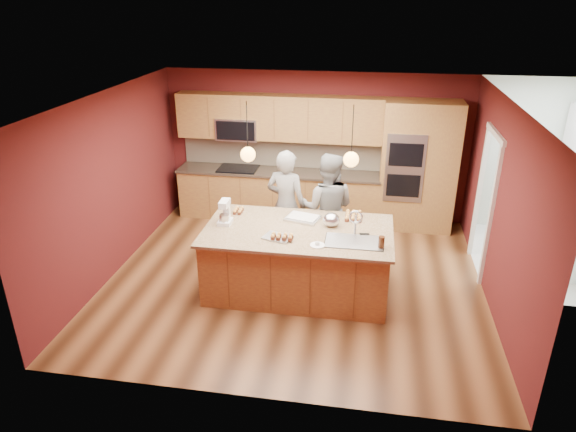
% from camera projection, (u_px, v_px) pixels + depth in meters
% --- Properties ---
extents(floor, '(5.50, 5.50, 0.00)m').
position_uv_depth(floor, '(295.00, 279.00, 7.73)').
color(floor, '#442613').
rests_on(floor, ground).
extents(ceiling, '(5.50, 5.50, 0.00)m').
position_uv_depth(ceiling, '(296.00, 98.00, 6.64)').
color(ceiling, silver).
rests_on(ceiling, ground).
extents(wall_back, '(5.50, 0.00, 5.50)m').
position_uv_depth(wall_back, '(315.00, 146.00, 9.44)').
color(wall_back, '#501516').
rests_on(wall_back, ground).
extents(wall_front, '(5.50, 0.00, 5.50)m').
position_uv_depth(wall_front, '(256.00, 289.00, 4.93)').
color(wall_front, '#501516').
rests_on(wall_front, ground).
extents(wall_left, '(0.00, 5.00, 5.00)m').
position_uv_depth(wall_left, '(112.00, 184.00, 7.59)').
color(wall_left, '#501516').
rests_on(wall_left, ground).
extents(wall_right, '(0.00, 5.00, 5.00)m').
position_uv_depth(wall_right, '(501.00, 208.00, 6.78)').
color(wall_right, '#501516').
rests_on(wall_right, ground).
extents(cabinet_run, '(3.74, 0.64, 2.30)m').
position_uv_depth(cabinet_run, '(277.00, 168.00, 9.46)').
color(cabinet_run, brown).
rests_on(cabinet_run, floor).
extents(oven_column, '(1.30, 0.62, 2.30)m').
position_uv_depth(oven_column, '(418.00, 167.00, 8.97)').
color(oven_column, brown).
rests_on(oven_column, floor).
extents(doorway_trim, '(0.08, 1.11, 2.20)m').
position_uv_depth(doorway_trim, '(484.00, 206.00, 7.62)').
color(doorway_trim, silver).
rests_on(doorway_trim, wall_right).
extents(pendant_left, '(0.20, 0.20, 0.80)m').
position_uv_depth(pendant_left, '(248.00, 154.00, 6.76)').
color(pendant_left, black).
rests_on(pendant_left, ceiling).
extents(pendant_right, '(0.20, 0.20, 0.80)m').
position_uv_depth(pendant_right, '(351.00, 159.00, 6.56)').
color(pendant_right, black).
rests_on(pendant_right, ceiling).
extents(island, '(2.60, 1.45, 1.34)m').
position_uv_depth(island, '(299.00, 259.00, 7.27)').
color(island, brown).
rests_on(island, floor).
extents(person_left, '(0.74, 0.58, 1.79)m').
position_uv_depth(person_left, '(286.00, 205.00, 8.04)').
color(person_left, black).
rests_on(person_left, floor).
extents(person_right, '(0.91, 0.73, 1.77)m').
position_uv_depth(person_right, '(327.00, 208.00, 7.95)').
color(person_right, slate).
rests_on(person_right, floor).
extents(stand_mixer, '(0.18, 0.26, 0.34)m').
position_uv_depth(stand_mixer, '(225.00, 214.00, 7.21)').
color(stand_mixer, white).
rests_on(stand_mixer, island).
extents(sheet_cake, '(0.55, 0.46, 0.05)m').
position_uv_depth(sheet_cake, '(303.00, 218.00, 7.39)').
color(sheet_cake, silver).
rests_on(sheet_cake, island).
extents(cooling_rack, '(0.43, 0.36, 0.02)m').
position_uv_depth(cooling_rack, '(278.00, 237.00, 6.83)').
color(cooling_rack, '#A9ABB0').
rests_on(cooling_rack, island).
extents(mixing_bowl, '(0.24, 0.24, 0.20)m').
position_uv_depth(mixing_bowl, '(331.00, 220.00, 7.15)').
color(mixing_bowl, silver).
rests_on(mixing_bowl, island).
extents(plate, '(0.19, 0.19, 0.01)m').
position_uv_depth(plate, '(317.00, 245.00, 6.63)').
color(plate, white).
rests_on(plate, island).
extents(tumbler, '(0.08, 0.08, 0.16)m').
position_uv_depth(tumbler, '(381.00, 242.00, 6.54)').
color(tumbler, '#3D1F0F').
rests_on(tumbler, island).
extents(phone, '(0.14, 0.09, 0.01)m').
position_uv_depth(phone, '(365.00, 234.00, 6.93)').
color(phone, black).
rests_on(phone, island).
extents(cupcakes_left, '(0.15, 0.23, 0.07)m').
position_uv_depth(cupcakes_left, '(238.00, 210.00, 7.61)').
color(cupcakes_left, gold).
rests_on(cupcakes_left, island).
extents(cupcakes_rack, '(0.31, 0.16, 0.07)m').
position_uv_depth(cupcakes_rack, '(282.00, 236.00, 6.76)').
color(cupcakes_rack, gold).
rests_on(cupcakes_rack, island).
extents(cupcakes_right, '(0.26, 0.34, 0.08)m').
position_uv_depth(cupcakes_right, '(354.00, 216.00, 7.41)').
color(cupcakes_right, gold).
rests_on(cupcakes_right, island).
extents(dryer, '(0.68, 0.69, 0.90)m').
position_uv_depth(dryer, '(566.00, 228.00, 8.32)').
color(dryer, white).
rests_on(dryer, floor).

